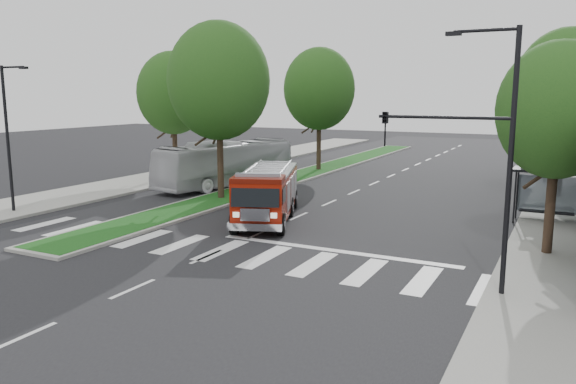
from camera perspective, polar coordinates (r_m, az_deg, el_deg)
name	(u,v)px	position (r m, az deg, el deg)	size (l,w,h in m)	color
ground	(259,234)	(24.90, -2.97, -4.27)	(140.00, 140.00, 0.00)	black
sidewalk_right	(576,216)	(31.47, 27.23, -2.23)	(5.00, 80.00, 0.15)	gray
sidewalk_left	(153,180)	(41.20, -13.57, 1.24)	(5.00, 80.00, 0.15)	gray
median	(308,173)	(43.31, 2.04, 1.93)	(3.00, 50.00, 0.15)	gray
bus_shelter	(549,181)	(29.33, 24.99, 1.03)	(3.20, 1.60, 2.61)	black
tree_right_near	(558,110)	(22.90, 25.75, 7.47)	(4.40, 4.40, 8.05)	black
tree_right_mid	(566,87)	(34.89, 26.43, 9.55)	(5.60, 5.60, 9.72)	black
tree_right_far	(568,98)	(44.89, 26.57, 8.56)	(5.00, 5.00, 8.73)	black
tree_median_near	(219,81)	(32.42, -7.06, 11.11)	(5.80, 5.80, 10.16)	black
tree_median_far	(319,89)	(44.71, 3.20, 10.41)	(5.60, 5.60, 9.72)	black
tree_left_mid	(173,93)	(41.98, -11.59, 9.81)	(5.20, 5.20, 9.16)	black
streetlight_right_near	(480,143)	(17.62, 18.89, 4.73)	(4.08, 0.22, 8.00)	black
streetlight_left_near	(9,132)	(31.76, -26.49, 5.45)	(1.90, 0.20, 7.50)	black
streetlight_right_far	(546,119)	(40.96, 24.73, 6.76)	(2.11, 0.20, 8.00)	black
fire_engine	(267,194)	(27.39, -2.13, -0.19)	(4.94, 8.08, 2.70)	#590E04
city_bus	(226,163)	(37.76, -6.28, 2.90)	(2.55, 10.91, 3.04)	silver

